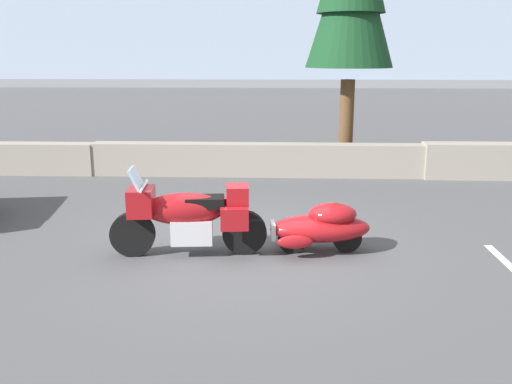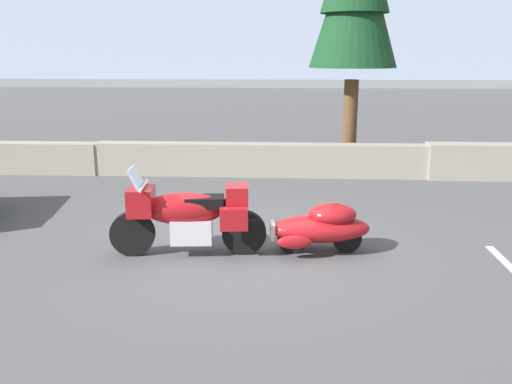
% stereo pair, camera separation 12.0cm
% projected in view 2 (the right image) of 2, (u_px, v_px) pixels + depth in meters
% --- Properties ---
extents(ground_plane, '(80.00, 80.00, 0.00)m').
position_uv_depth(ground_plane, '(242.00, 248.00, 8.57)').
color(ground_plane, '#4C4C4F').
extents(stone_guard_wall, '(24.00, 0.59, 0.85)m').
position_uv_depth(stone_guard_wall, '(284.00, 160.00, 13.46)').
color(stone_guard_wall, gray).
rests_on(stone_guard_wall, ground).
extents(distant_ridgeline, '(240.00, 80.00, 16.00)m').
position_uv_depth(distant_ridgeline, '(286.00, 23.00, 98.80)').
color(distant_ridgeline, '#99A8BF').
rests_on(distant_ridgeline, ground).
extents(touring_motorcycle, '(2.31, 0.87, 1.33)m').
position_uv_depth(touring_motorcycle, '(187.00, 214.00, 8.17)').
color(touring_motorcycle, black).
rests_on(touring_motorcycle, ground).
extents(car_shaped_trailer, '(2.22, 0.86, 0.76)m').
position_uv_depth(car_shaped_trailer, '(321.00, 226.00, 8.29)').
color(car_shaped_trailer, black).
rests_on(car_shaped_trailer, ground).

